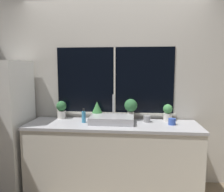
% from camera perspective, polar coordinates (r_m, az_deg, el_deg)
% --- Properties ---
extents(wall_back, '(8.00, 0.09, 2.70)m').
position_cam_1_polar(wall_back, '(3.04, 0.74, 2.85)').
color(wall_back, '#BCB7AD').
rests_on(wall_back, ground_plane).
extents(wall_left, '(0.06, 7.00, 2.70)m').
position_cam_1_polar(wall_left, '(4.50, -24.88, 3.57)').
color(wall_left, '#BCB7AD').
rests_on(wall_left, ground_plane).
extents(counter, '(2.16, 0.60, 0.89)m').
position_cam_1_polar(counter, '(2.90, 0.08, -15.76)').
color(counter, silver).
rests_on(counter, ground_plane).
extents(refrigerator, '(0.61, 0.64, 1.67)m').
position_cam_1_polar(refrigerator, '(3.22, -26.54, -6.94)').
color(refrigerator, silver).
rests_on(refrigerator, ground_plane).
extents(sink, '(0.55, 0.40, 0.34)m').
position_cam_1_polar(sink, '(2.78, -0.02, -6.13)').
color(sink, '#ADADB2').
rests_on(sink, counter).
extents(potted_plant_far_left, '(0.14, 0.14, 0.24)m').
position_cam_1_polar(potted_plant_far_left, '(3.10, -13.07, -3.30)').
color(potted_plant_far_left, silver).
rests_on(potted_plant_far_left, counter).
extents(potted_plant_center_left, '(0.14, 0.14, 0.24)m').
position_cam_1_polar(potted_plant_center_left, '(2.98, -3.92, -3.56)').
color(potted_plant_center_left, silver).
rests_on(potted_plant_center_left, counter).
extents(potted_plant_center_right, '(0.17, 0.17, 0.29)m').
position_cam_1_polar(potted_plant_center_right, '(2.93, 4.94, -2.88)').
color(potted_plant_center_right, silver).
rests_on(potted_plant_center_right, counter).
extents(potted_plant_far_right, '(0.12, 0.12, 0.22)m').
position_cam_1_polar(potted_plant_far_right, '(2.97, 14.34, -4.11)').
color(potted_plant_far_right, silver).
rests_on(potted_plant_far_right, counter).
extents(soap_bottle, '(0.05, 0.05, 0.19)m').
position_cam_1_polar(soap_bottle, '(2.82, -7.40, -5.36)').
color(soap_bottle, teal).
rests_on(soap_bottle, counter).
extents(mug_blue, '(0.09, 0.09, 0.08)m').
position_cam_1_polar(mug_blue, '(2.80, 15.40, -6.46)').
color(mug_blue, '#3351AD').
rests_on(mug_blue, counter).
extents(mug_grey, '(0.09, 0.09, 0.08)m').
position_cam_1_polar(mug_grey, '(2.87, 9.13, -5.93)').
color(mug_grey, gray).
rests_on(mug_grey, counter).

